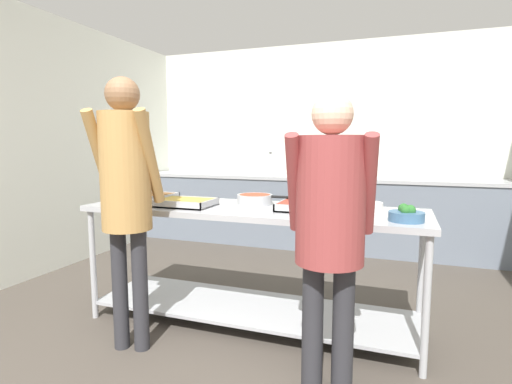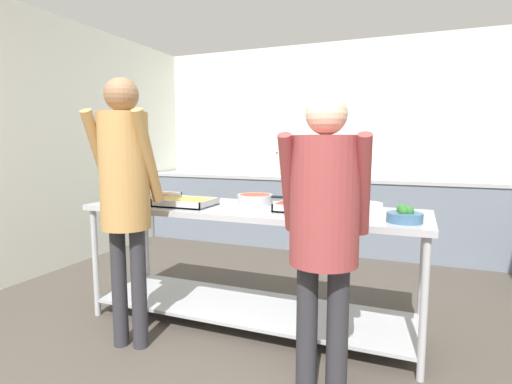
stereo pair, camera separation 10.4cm
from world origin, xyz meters
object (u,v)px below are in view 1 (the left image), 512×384
serving_tray_vegetables (308,207)px  broccoli_bowl (406,215)px  guest_serving_left (126,182)px  guest_serving_right (330,214)px  serving_tray_roast (186,203)px  sauce_pan (255,199)px  plate_stack (364,207)px  serving_tray_greens (147,197)px  water_bottle (270,165)px

serving_tray_vegetables → broccoli_bowl: bearing=-16.2°
guest_serving_left → guest_serving_right: guest_serving_left is taller
serving_tray_roast → guest_serving_right: bearing=-24.0°
guest_serving_left → serving_tray_roast: bearing=74.3°
sauce_pan → plate_stack: 0.80m
plate_stack → serving_tray_vegetables: bearing=-164.2°
sauce_pan → guest_serving_left: (-0.58, -0.76, 0.18)m
sauce_pan → serving_tray_vegetables: (0.44, -0.14, -0.02)m
serving_tray_roast → guest_serving_left: guest_serving_left is taller
serving_tray_roast → plate_stack: size_ratio=1.56×
serving_tray_greens → plate_stack: 1.71m
broccoli_bowl → guest_serving_right: size_ratio=0.13×
sauce_pan → water_bottle: 2.31m
plate_stack → guest_serving_left: 1.57m
plate_stack → guest_serving_right: (-0.11, -0.74, 0.07)m
serving_tray_roast → guest_serving_left: bearing=-105.7°
serving_tray_vegetables → water_bottle: water_bottle is taller
sauce_pan → serving_tray_vegetables: bearing=-18.0°
serving_tray_roast → water_bottle: water_bottle is taller
serving_tray_roast → sauce_pan: (0.45, 0.27, 0.02)m
water_bottle → broccoli_bowl: bearing=-56.9°
serving_tray_greens → serving_tray_roast: 0.49m
guest_serving_right → guest_serving_left: bearing=179.2°
serving_tray_vegetables → serving_tray_roast: bearing=-171.8°
broccoli_bowl → guest_serving_right: 0.59m
plate_stack → broccoli_bowl: (0.27, -0.29, 0.01)m
serving_tray_vegetables → plate_stack: bearing=15.8°
serving_tray_vegetables → water_bottle: (-1.03, 2.37, 0.16)m
guest_serving_left → broccoli_bowl: bearing=14.6°
serving_tray_vegetables → serving_tray_greens: bearing=177.7°
sauce_pan → water_bottle: size_ratio=1.36×
serving_tray_roast → sauce_pan: bearing=31.1°
serving_tray_roast → guest_serving_left: size_ratio=0.24×
serving_tray_greens → guest_serving_left: guest_serving_left is taller
guest_serving_left → water_bottle: guest_serving_left is taller
sauce_pan → serving_tray_vegetables: 0.46m
sauce_pan → water_bottle: bearing=105.0°
serving_tray_vegetables → guest_serving_right: guest_serving_right is taller
sauce_pan → plate_stack: bearing=-2.7°
guest_serving_left → guest_serving_right: 1.29m
sauce_pan → guest_serving_left: size_ratio=0.23×
serving_tray_greens → serving_tray_roast: bearing=-21.5°
plate_stack → guest_serving_right: guest_serving_right is taller
water_bottle → serving_tray_roast: bearing=-86.6°
serving_tray_roast → water_bottle: size_ratio=1.37×
plate_stack → water_bottle: (-1.40, 2.26, 0.15)m
serving_tray_vegetables → guest_serving_left: bearing=-148.9°
serving_tray_greens → broccoli_bowl: (1.98, -0.24, 0.01)m
serving_tray_greens → plate_stack: bearing=1.7°
serving_tray_vegetables → guest_serving_left: guest_serving_left is taller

